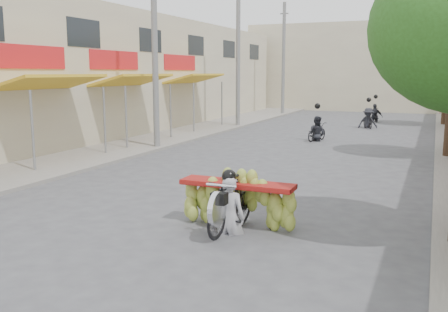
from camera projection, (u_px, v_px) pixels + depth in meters
ground at (58, 286)px, 7.27m from camera, size 120.00×120.00×0.00m
sidewalk_left at (160, 137)px, 23.57m from camera, size 4.00×60.00×0.12m
shophouse_row_left at (58, 74)px, 24.08m from camera, size 9.77×40.00×6.00m
far_building at (374, 67)px, 41.20m from camera, size 20.00×6.00×7.00m
utility_pole_mid at (155, 48)px, 19.58m from camera, size 0.60×0.24×8.00m
utility_pole_far at (238, 55)px, 27.75m from camera, size 0.60×0.24×8.00m
utility_pole_back at (283, 59)px, 35.93m from camera, size 0.60×0.24×8.00m
street_tree_far at (448, 60)px, 28.18m from camera, size 3.40×3.40×5.25m
banana_motorbike at (233, 195)px, 9.73m from camera, size 2.31×1.94×2.10m
bg_motorbike_a at (317, 124)px, 22.54m from camera, size 0.91×1.55×1.95m
bg_motorbike_b at (368, 113)px, 27.71m from camera, size 1.19×1.69×1.95m
bg_motorbike_c at (375, 109)px, 31.30m from camera, size 1.09×1.56×1.95m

